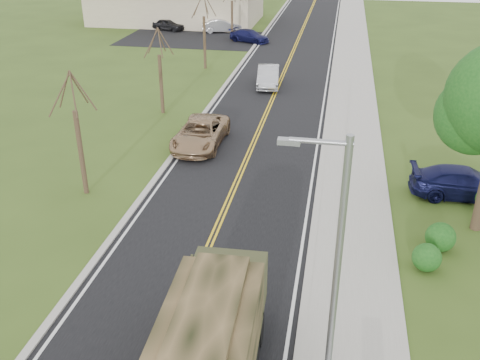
% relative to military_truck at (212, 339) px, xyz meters
% --- Properties ---
extents(road, '(8.00, 120.00, 0.01)m').
position_rel_military_truck_xyz_m(road, '(-1.87, 40.69, -1.93)').
color(road, black).
rests_on(road, ground).
extents(curb_right, '(0.30, 120.00, 0.12)m').
position_rel_military_truck_xyz_m(curb_right, '(2.28, 40.69, -1.87)').
color(curb_right, '#9E998E').
rests_on(curb_right, ground).
extents(sidewalk_right, '(3.20, 120.00, 0.10)m').
position_rel_military_truck_xyz_m(sidewalk_right, '(4.03, 40.69, -1.88)').
color(sidewalk_right, '#9E998E').
rests_on(sidewalk_right, ground).
extents(curb_left, '(0.30, 120.00, 0.10)m').
position_rel_military_truck_xyz_m(curb_left, '(-6.02, 40.69, -1.88)').
color(curb_left, '#9E998E').
rests_on(curb_left, ground).
extents(street_light, '(1.65, 0.22, 8.00)m').
position_rel_military_truck_xyz_m(street_light, '(3.03, 0.19, 2.50)').
color(street_light, gray).
rests_on(street_light, ground).
extents(bare_tree_a, '(1.93, 2.26, 6.08)m').
position_rel_military_truck_xyz_m(bare_tree_a, '(-8.87, 10.69, 0.69)').
color(bare_tree_a, '#38281C').
rests_on(bare_tree_a, ground).
extents(bare_tree_b, '(1.83, 2.14, 5.73)m').
position_rel_military_truck_xyz_m(bare_tree_b, '(-8.87, 22.69, 0.54)').
color(bare_tree_b, '#38281C').
rests_on(bare_tree_b, ground).
extents(bare_tree_c, '(2.04, 2.39, 6.42)m').
position_rel_military_truck_xyz_m(bare_tree_c, '(-8.87, 34.69, 0.84)').
color(bare_tree_c, '#38281C').
rests_on(bare_tree_c, ground).
extents(bare_tree_d, '(1.88, 2.20, 5.91)m').
position_rel_military_truck_xyz_m(bare_tree_d, '(-8.87, 46.69, 0.62)').
color(bare_tree_d, '#38281C').
rests_on(bare_tree_d, ground).
extents(military_truck, '(2.59, 6.85, 3.37)m').
position_rel_military_truck_xyz_m(military_truck, '(0.00, 0.00, 0.00)').
color(military_truck, black).
rests_on(military_truck, ground).
extents(suv_champagne, '(2.63, 5.57, 1.54)m').
position_rel_military_truck_xyz_m(suv_champagne, '(-4.87, 17.53, -1.16)').
color(suv_champagne, '#9D7C59').
rests_on(suv_champagne, ground).
extents(sedan_silver, '(2.14, 4.84, 1.55)m').
position_rel_military_truck_xyz_m(sedan_silver, '(-2.67, 30.34, -1.16)').
color(sedan_silver, '#ADAEB2').
rests_on(sedan_silver, ground).
extents(pickup_navy, '(5.10, 2.24, 1.46)m').
position_rel_military_truck_xyz_m(pickup_navy, '(9.09, 13.67, -1.20)').
color(pickup_navy, '#0F1138').
rests_on(pickup_navy, ground).
extents(lot_car_dark, '(4.19, 2.70, 1.33)m').
position_rel_military_truck_xyz_m(lot_car_dark, '(-17.29, 50.67, -1.27)').
color(lot_car_dark, black).
rests_on(lot_car_dark, ground).
extents(lot_car_silver, '(4.85, 2.80, 1.51)m').
position_rel_military_truck_xyz_m(lot_car_silver, '(-10.88, 50.69, -1.18)').
color(lot_car_silver, silver).
rests_on(lot_car_silver, ground).
extents(lot_car_navy, '(4.80, 3.38, 1.29)m').
position_rel_military_truck_xyz_m(lot_car_navy, '(-6.87, 46.10, -1.29)').
color(lot_car_navy, '#10123D').
rests_on(lot_car_navy, ground).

